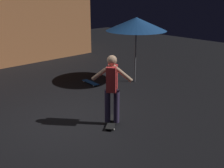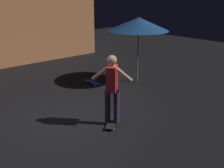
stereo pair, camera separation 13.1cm
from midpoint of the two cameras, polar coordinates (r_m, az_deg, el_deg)
The scene contains 5 objects.
ground_plane at distance 6.94m, azimuth -10.77°, elevation -7.92°, with size 28.00×28.00×0.00m, color black.
patio_umbrella at distance 9.42m, azimuth 4.77°, elevation 12.58°, with size 2.10×2.10×2.30m.
skateboard_ridden at distance 6.68m, azimuth -0.57°, elevation -8.10°, with size 0.74×0.64×0.07m.
skateboard_spare at distance 9.60m, azimuth -4.99°, elevation 0.34°, with size 0.25×0.79×0.07m.
skater at distance 6.30m, azimuth -0.60°, elevation -0.12°, with size 0.68×0.83×1.67m.
Camera 1 is at (-3.23, -5.29, 3.07)m, focal length 43.03 mm.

